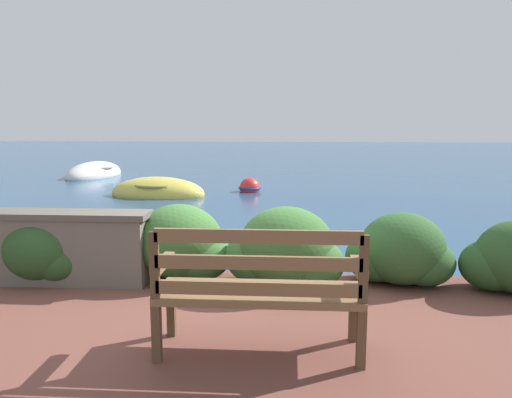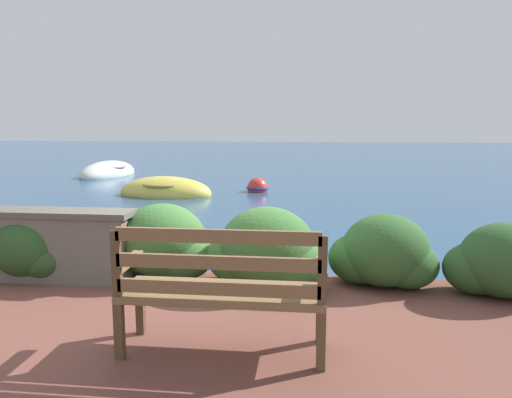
# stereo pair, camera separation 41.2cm
# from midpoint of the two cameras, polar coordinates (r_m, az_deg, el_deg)

# --- Properties ---
(ground_plane) EXTENTS (80.00, 80.00, 0.00)m
(ground_plane) POSITION_cam_midpoint_polar(r_m,az_deg,el_deg) (5.55, -5.68, -10.46)
(ground_plane) COLOR navy
(park_bench) EXTENTS (1.43, 0.48, 0.93)m
(park_bench) POSITION_cam_midpoint_polar(r_m,az_deg,el_deg) (3.47, -3.11, -10.10)
(park_bench) COLOR brown
(park_bench) RESTS_ON patio_terrace
(stone_wall) EXTENTS (1.64, 0.39, 0.73)m
(stone_wall) POSITION_cam_midpoint_polar(r_m,az_deg,el_deg) (5.42, -22.65, -5.09)
(stone_wall) COLOR #666056
(stone_wall) RESTS_ON patio_terrace
(hedge_clump_left) EXTENTS (1.00, 0.72, 0.68)m
(hedge_clump_left) POSITION_cam_midpoint_polar(r_m,az_deg,el_deg) (5.62, -25.18, -5.55)
(hedge_clump_left) COLOR #284C23
(hedge_clump_left) RESTS_ON patio_terrace
(hedge_clump_centre) EXTENTS (1.14, 0.82, 0.78)m
(hedge_clump_centre) POSITION_cam_midpoint_polar(r_m,az_deg,el_deg) (5.26, -11.20, -5.34)
(hedge_clump_centre) COLOR #38662D
(hedge_clump_centre) RESTS_ON patio_terrace
(hedge_clump_right) EXTENTS (1.17, 0.84, 0.80)m
(hedge_clump_right) POSITION_cam_midpoint_polar(r_m,az_deg,el_deg) (4.90, 0.87, -6.12)
(hedge_clump_right) COLOR #38662D
(hedge_clump_right) RESTS_ON patio_terrace
(hedge_clump_far_right) EXTENTS (1.06, 0.76, 0.72)m
(hedge_clump_far_right) POSITION_cam_midpoint_polar(r_m,az_deg,el_deg) (5.15, 13.97, -6.02)
(hedge_clump_far_right) COLOR #2D5628
(hedge_clump_far_right) RESTS_ON patio_terrace
(rowboat_nearest) EXTENTS (2.49, 1.44, 0.83)m
(rowboat_nearest) POSITION_cam_midpoint_polar(r_m,az_deg,el_deg) (12.63, -12.08, 0.67)
(rowboat_nearest) COLOR #DBC64C
(rowboat_nearest) RESTS_ON ground_plane
(rowboat_mid) EXTENTS (1.68, 2.93, 0.89)m
(rowboat_mid) POSITION_cam_midpoint_polar(r_m,az_deg,el_deg) (17.63, -18.61, 2.69)
(rowboat_mid) COLOR silver
(rowboat_mid) RESTS_ON ground_plane
(mooring_buoy) EXTENTS (0.59, 0.59, 0.54)m
(mooring_buoy) POSITION_cam_midpoint_polar(r_m,az_deg,el_deg) (13.14, -1.62, 1.27)
(mooring_buoy) COLOR red
(mooring_buoy) RESTS_ON ground_plane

